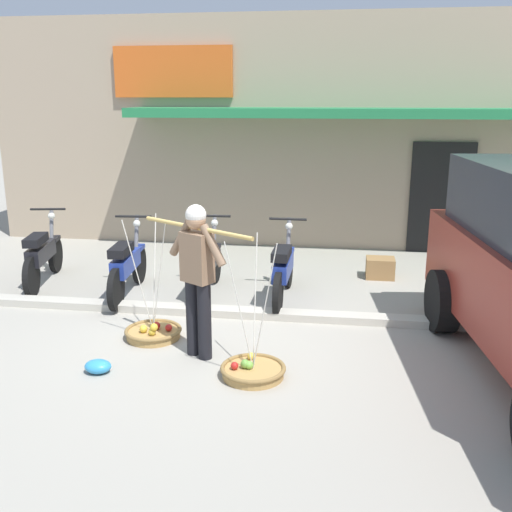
{
  "coord_description": "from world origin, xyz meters",
  "views": [
    {
      "loc": [
        1.38,
        -6.44,
        2.78
      ],
      "look_at": [
        0.34,
        0.6,
        0.85
      ],
      "focal_mm": 41.52,
      "sensor_mm": 36.0,
      "label": 1
    }
  ],
  "objects_px": {
    "fruit_basket_right_side": "(153,332)",
    "motorcycle_nearest_shop": "(42,255)",
    "motorcycle_second_in_row": "(127,266)",
    "plastic_litter_bag": "(98,366)",
    "motorcycle_end_of_row": "(283,270)",
    "wooden_crate": "(380,268)",
    "fruit_basket_left_side": "(253,370)",
    "fruit_vendor": "(197,271)",
    "motorcycle_third_in_row": "(207,265)"
  },
  "relations": [
    {
      "from": "fruit_basket_left_side",
      "to": "wooden_crate",
      "type": "relative_size",
      "value": 3.3
    },
    {
      "from": "motorcycle_end_of_row",
      "to": "plastic_litter_bag",
      "type": "xyz_separation_m",
      "value": [
        -1.67,
        -2.52,
        -0.38
      ]
    },
    {
      "from": "fruit_vendor",
      "to": "motorcycle_third_in_row",
      "type": "bearing_deg",
      "value": 100.42
    },
    {
      "from": "fruit_basket_left_side",
      "to": "motorcycle_second_in_row",
      "type": "height_order",
      "value": "fruit_basket_left_side"
    },
    {
      "from": "fruit_basket_left_side",
      "to": "plastic_litter_bag",
      "type": "relative_size",
      "value": 5.18
    },
    {
      "from": "fruit_vendor",
      "to": "motorcycle_end_of_row",
      "type": "bearing_deg",
      "value": 69.55
    },
    {
      "from": "fruit_basket_left_side",
      "to": "motorcycle_third_in_row",
      "type": "xyz_separation_m",
      "value": [
        -1.03,
        2.43,
        0.38
      ]
    },
    {
      "from": "fruit_basket_left_side",
      "to": "wooden_crate",
      "type": "height_order",
      "value": "fruit_basket_left_side"
    },
    {
      "from": "motorcycle_nearest_shop",
      "to": "wooden_crate",
      "type": "height_order",
      "value": "motorcycle_nearest_shop"
    },
    {
      "from": "motorcycle_second_in_row",
      "to": "wooden_crate",
      "type": "relative_size",
      "value": 4.14
    },
    {
      "from": "wooden_crate",
      "to": "motorcycle_end_of_row",
      "type": "bearing_deg",
      "value": -137.18
    },
    {
      "from": "fruit_basket_right_side",
      "to": "fruit_basket_left_side",
      "type": "bearing_deg",
      "value": -31.8
    },
    {
      "from": "fruit_vendor",
      "to": "wooden_crate",
      "type": "height_order",
      "value": "fruit_vendor"
    },
    {
      "from": "fruit_basket_right_side",
      "to": "motorcycle_nearest_shop",
      "type": "distance_m",
      "value": 2.93
    },
    {
      "from": "motorcycle_second_in_row",
      "to": "motorcycle_third_in_row",
      "type": "height_order",
      "value": "same"
    },
    {
      "from": "wooden_crate",
      "to": "fruit_basket_right_side",
      "type": "bearing_deg",
      "value": -134.44
    },
    {
      "from": "fruit_basket_left_side",
      "to": "motorcycle_third_in_row",
      "type": "bearing_deg",
      "value": 112.96
    },
    {
      "from": "motorcycle_second_in_row",
      "to": "motorcycle_third_in_row",
      "type": "bearing_deg",
      "value": 10.46
    },
    {
      "from": "motorcycle_third_in_row",
      "to": "wooden_crate",
      "type": "distance_m",
      "value": 2.8
    },
    {
      "from": "motorcycle_nearest_shop",
      "to": "plastic_litter_bag",
      "type": "height_order",
      "value": "motorcycle_nearest_shop"
    },
    {
      "from": "fruit_vendor",
      "to": "plastic_litter_bag",
      "type": "height_order",
      "value": "fruit_vendor"
    },
    {
      "from": "motorcycle_nearest_shop",
      "to": "motorcycle_third_in_row",
      "type": "distance_m",
      "value": 2.59
    },
    {
      "from": "motorcycle_nearest_shop",
      "to": "fruit_basket_right_side",
      "type": "bearing_deg",
      "value": -37.74
    },
    {
      "from": "fruit_basket_left_side",
      "to": "motorcycle_second_in_row",
      "type": "xyz_separation_m",
      "value": [
        -2.14,
        2.23,
        0.38
      ]
    },
    {
      "from": "fruit_basket_left_side",
      "to": "motorcycle_second_in_row",
      "type": "relative_size",
      "value": 0.8
    },
    {
      "from": "motorcycle_third_in_row",
      "to": "wooden_crate",
      "type": "bearing_deg",
      "value": 26.22
    },
    {
      "from": "wooden_crate",
      "to": "motorcycle_third_in_row",
      "type": "bearing_deg",
      "value": -153.78
    },
    {
      "from": "fruit_basket_right_side",
      "to": "plastic_litter_bag",
      "type": "height_order",
      "value": "fruit_basket_right_side"
    },
    {
      "from": "motorcycle_nearest_shop",
      "to": "motorcycle_second_in_row",
      "type": "height_order",
      "value": "same"
    },
    {
      "from": "plastic_litter_bag",
      "to": "wooden_crate",
      "type": "bearing_deg",
      "value": 51.14
    },
    {
      "from": "fruit_vendor",
      "to": "fruit_basket_right_side",
      "type": "relative_size",
      "value": 1.17
    },
    {
      "from": "motorcycle_nearest_shop",
      "to": "wooden_crate",
      "type": "xyz_separation_m",
      "value": [
        5.09,
        1.07,
        -0.29
      ]
    },
    {
      "from": "fruit_basket_left_side",
      "to": "motorcycle_nearest_shop",
      "type": "bearing_deg",
      "value": 144.33
    },
    {
      "from": "fruit_basket_left_side",
      "to": "motorcycle_end_of_row",
      "type": "relative_size",
      "value": 0.8
    },
    {
      "from": "fruit_basket_right_side",
      "to": "motorcycle_third_in_row",
      "type": "height_order",
      "value": "fruit_basket_right_side"
    },
    {
      "from": "motorcycle_second_in_row",
      "to": "wooden_crate",
      "type": "bearing_deg",
      "value": 21.69
    },
    {
      "from": "plastic_litter_bag",
      "to": "wooden_crate",
      "type": "xyz_separation_m",
      "value": [
        3.07,
        3.81,
        0.09
      ]
    },
    {
      "from": "motorcycle_nearest_shop",
      "to": "motorcycle_third_in_row",
      "type": "bearing_deg",
      "value": -3.6
    },
    {
      "from": "fruit_basket_right_side",
      "to": "motorcycle_second_in_row",
      "type": "distance_m",
      "value": 1.67
    },
    {
      "from": "fruit_vendor",
      "to": "motorcycle_third_in_row",
      "type": "xyz_separation_m",
      "value": [
        -0.37,
        2.02,
        -0.52
      ]
    },
    {
      "from": "fruit_vendor",
      "to": "plastic_litter_bag",
      "type": "distance_m",
      "value": 1.42
    },
    {
      "from": "fruit_basket_left_side",
      "to": "fruit_basket_right_side",
      "type": "distance_m",
      "value": 1.55
    },
    {
      "from": "motorcycle_second_in_row",
      "to": "wooden_crate",
      "type": "height_order",
      "value": "motorcycle_second_in_row"
    },
    {
      "from": "motorcycle_second_in_row",
      "to": "plastic_litter_bag",
      "type": "distance_m",
      "value": 2.47
    },
    {
      "from": "fruit_basket_left_side",
      "to": "fruit_basket_right_side",
      "type": "xyz_separation_m",
      "value": [
        -1.32,
        0.82,
        0.0
      ]
    },
    {
      "from": "fruit_vendor",
      "to": "fruit_basket_left_side",
      "type": "relative_size",
      "value": 1.17
    },
    {
      "from": "fruit_vendor",
      "to": "wooden_crate",
      "type": "distance_m",
      "value": 3.97
    },
    {
      "from": "motorcycle_end_of_row",
      "to": "wooden_crate",
      "type": "height_order",
      "value": "motorcycle_end_of_row"
    },
    {
      "from": "fruit_vendor",
      "to": "motorcycle_second_in_row",
      "type": "relative_size",
      "value": 0.93
    },
    {
      "from": "fruit_basket_left_side",
      "to": "plastic_litter_bag",
      "type": "height_order",
      "value": "fruit_basket_left_side"
    }
  ]
}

